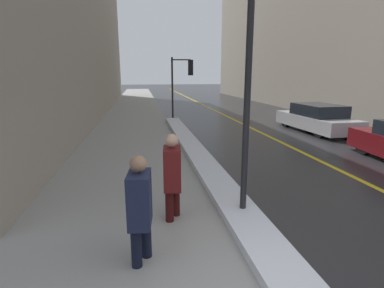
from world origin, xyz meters
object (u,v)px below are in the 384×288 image
object	(u,v)px
lamp_post	(249,46)
pedestrian_with_shoulder_bag	(140,205)
traffic_light_near	(184,75)
parked_car_silver	(317,119)
pedestrian_trailing	(172,173)

from	to	relation	value
lamp_post	pedestrian_with_shoulder_bag	bearing A→B (deg)	-149.48
traffic_light_near	parked_car_silver	bearing A→B (deg)	-34.13
lamp_post	pedestrian_with_shoulder_bag	size ratio (longest dim) A/B	3.29
pedestrian_trailing	parked_car_silver	world-z (taller)	pedestrian_trailing
pedestrian_with_shoulder_bag	parked_car_silver	distance (m)	12.39
pedestrian_with_shoulder_bag	parked_car_silver	world-z (taller)	pedestrian_with_shoulder_bag
lamp_post	traffic_light_near	bearing A→B (deg)	86.80
traffic_light_near	pedestrian_trailing	distance (m)	13.16
lamp_post	pedestrian_trailing	distance (m)	2.64
traffic_light_near	pedestrian_with_shoulder_bag	distance (m)	14.51
traffic_light_near	pedestrian_trailing	bearing A→B (deg)	-91.92
lamp_post	pedestrian_with_shoulder_bag	xyz separation A→B (m)	(-1.95, -1.15, -2.28)
pedestrian_with_shoulder_bag	pedestrian_trailing	size ratio (longest dim) A/B	0.98
pedestrian_with_shoulder_bag	parked_car_silver	size ratio (longest dim) A/B	0.35
pedestrian_trailing	lamp_post	bearing A→B (deg)	90.85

